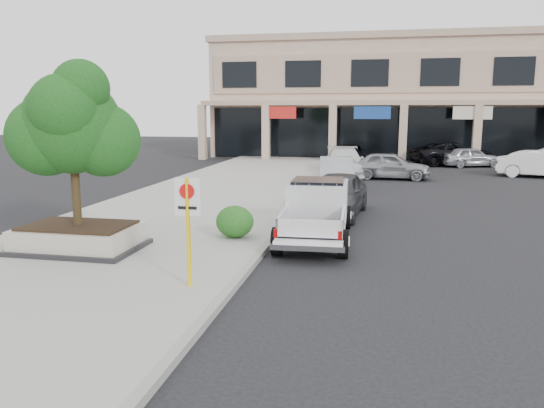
# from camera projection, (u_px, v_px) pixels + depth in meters

# --- Properties ---
(ground) EXTENTS (120.00, 120.00, 0.00)m
(ground) POSITION_uv_depth(u_px,v_px,m) (314.00, 272.00, 12.60)
(ground) COLOR black
(ground) RESTS_ON ground
(sidewalk) EXTENTS (8.00, 52.00, 0.15)m
(sidewalk) POSITION_uv_depth(u_px,v_px,m) (185.00, 213.00, 19.46)
(sidewalk) COLOR gray
(sidewalk) RESTS_ON ground
(curb) EXTENTS (0.20, 52.00, 0.15)m
(curb) POSITION_uv_depth(u_px,v_px,m) (291.00, 217.00, 18.68)
(curb) COLOR gray
(curb) RESTS_ON ground
(strip_mall) EXTENTS (40.55, 12.43, 9.50)m
(strip_mall) POSITION_uv_depth(u_px,v_px,m) (464.00, 98.00, 42.93)
(strip_mall) COLOR tan
(strip_mall) RESTS_ON ground
(planter) EXTENTS (3.20, 2.20, 0.68)m
(planter) POSITION_uv_depth(u_px,v_px,m) (79.00, 237.00, 14.02)
(planter) COLOR black
(planter) RESTS_ON sidewalk
(planter_tree) EXTENTS (2.90, 2.55, 4.00)m
(planter_tree) POSITION_uv_depth(u_px,v_px,m) (80.00, 125.00, 13.63)
(planter_tree) COLOR black
(planter_tree) RESTS_ON planter
(no_parking_sign) EXTENTS (0.55, 0.09, 2.30)m
(no_parking_sign) POSITION_uv_depth(u_px,v_px,m) (188.00, 217.00, 10.90)
(no_parking_sign) COLOR yellow
(no_parking_sign) RESTS_ON sidewalk
(hedge) EXTENTS (1.10, 0.99, 0.93)m
(hedge) POSITION_uv_depth(u_px,v_px,m) (235.00, 222.00, 15.30)
(hedge) COLOR #184714
(hedge) RESTS_ON sidewalk
(pickup_truck) EXTENTS (2.23, 5.48, 1.70)m
(pickup_truck) POSITION_uv_depth(u_px,v_px,m) (316.00, 212.00, 15.52)
(pickup_truck) COLOR white
(pickup_truck) RESTS_ON ground
(curb_car_a) EXTENTS (2.32, 4.77, 1.57)m
(curb_car_a) POSITION_uv_depth(u_px,v_px,m) (337.00, 194.00, 19.25)
(curb_car_a) COLOR #313337
(curb_car_a) RESTS_ON ground
(curb_car_b) EXTENTS (2.08, 4.73, 1.51)m
(curb_car_b) POSITION_uv_depth(u_px,v_px,m) (336.00, 173.00, 26.07)
(curb_car_b) COLOR #A5A8AD
(curb_car_b) RESTS_ON ground
(curb_car_c) EXTENTS (2.81, 5.66, 1.58)m
(curb_car_c) POSITION_uv_depth(u_px,v_px,m) (344.00, 162.00, 31.12)
(curb_car_c) COLOR silver
(curb_car_c) RESTS_ON ground
(curb_car_d) EXTENTS (2.79, 5.22, 1.40)m
(curb_car_d) POSITION_uv_depth(u_px,v_px,m) (351.00, 155.00, 37.11)
(curb_car_d) COLOR black
(curb_car_d) RESTS_ON ground
(lot_car_a) EXTENTS (4.49, 1.94, 1.51)m
(lot_car_a) POSITION_uv_depth(u_px,v_px,m) (390.00, 166.00, 29.37)
(lot_car_a) COLOR #93959A
(lot_car_a) RESTS_ON ground
(lot_car_b) EXTENTS (4.81, 2.63, 1.50)m
(lot_car_b) POSITION_uv_depth(u_px,v_px,m) (540.00, 164.00, 30.04)
(lot_car_b) COLOR white
(lot_car_b) RESTS_ON ground
(lot_car_d) EXTENTS (6.31, 4.54, 1.60)m
(lot_car_d) POSITION_uv_depth(u_px,v_px,m) (453.00, 154.00, 36.85)
(lot_car_d) COLOR black
(lot_car_d) RESTS_ON ground
(lot_car_e) EXTENTS (4.26, 2.78, 1.35)m
(lot_car_e) POSITION_uv_depth(u_px,v_px,m) (471.00, 157.00, 35.64)
(lot_car_e) COLOR #AEB0B7
(lot_car_e) RESTS_ON ground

